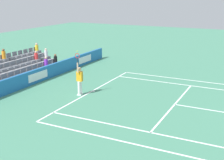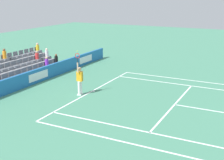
% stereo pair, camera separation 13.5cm
% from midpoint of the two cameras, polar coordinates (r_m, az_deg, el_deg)
% --- Properties ---
extents(line_baseline, '(10.97, 0.10, 0.01)m').
position_cam_midpoint_polar(line_baseline, '(20.06, -3.92, -2.08)').
color(line_baseline, white).
rests_on(line_baseline, ground).
extents(line_service, '(8.23, 0.10, 0.01)m').
position_cam_midpoint_polar(line_service, '(18.05, 11.34, -4.45)').
color(line_service, white).
rests_on(line_service, ground).
extents(line_singles_sideline_left, '(0.10, 11.89, 0.01)m').
position_cam_midpoint_polar(line_singles_sideline_left, '(14.28, 8.61, -9.95)').
color(line_singles_sideline_left, white).
rests_on(line_singles_sideline_left, ground).
extents(line_singles_sideline_right, '(0.10, 11.89, 0.01)m').
position_cam_midpoint_polar(line_singles_sideline_right, '(21.77, 15.42, -1.17)').
color(line_singles_sideline_right, white).
rests_on(line_singles_sideline_right, ground).
extents(line_doubles_sideline_left, '(0.10, 11.89, 0.01)m').
position_cam_midpoint_polar(line_doubles_sideline_left, '(13.12, 6.69, -12.34)').
color(line_doubles_sideline_left, white).
rests_on(line_doubles_sideline_left, ground).
extents(line_doubles_sideline_right, '(0.10, 11.89, 0.01)m').
position_cam_midpoint_polar(line_doubles_sideline_right, '(23.07, 16.10, -0.27)').
color(line_doubles_sideline_right, white).
rests_on(line_doubles_sideline_right, ground).
extents(line_centre_mark, '(0.10, 0.20, 0.01)m').
position_cam_midpoint_polar(line_centre_mark, '(20.01, -3.68, -2.12)').
color(line_centre_mark, white).
rests_on(line_centre_mark, ground).
extents(sponsor_barrier, '(19.09, 0.22, 0.99)m').
position_cam_midpoint_polar(sponsor_barrier, '(22.46, -13.91, 0.76)').
color(sponsor_barrier, '#1E66AD').
rests_on(sponsor_barrier, ground).
extents(tennis_player, '(0.53, 0.38, 2.85)m').
position_cam_midpoint_polar(tennis_player, '(19.13, -6.22, 0.06)').
color(tennis_player, white).
rests_on(tennis_player, ground).
extents(stadium_stand, '(8.06, 2.85, 2.21)m').
position_cam_midpoint_polar(stadium_stand, '(23.99, -18.11, 1.52)').
color(stadium_stand, gray).
rests_on(stadium_stand, ground).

